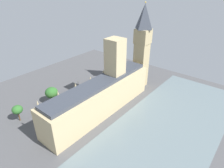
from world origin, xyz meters
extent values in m
plane|color=#4C4C4F|center=(0.00, 0.00, 0.00)|extent=(140.39, 140.39, 0.00)
cube|color=slate|center=(-34.26, 0.00, 0.12)|extent=(41.87, 126.35, 0.25)
cube|color=tan|center=(-2.00, 0.00, 7.70)|extent=(13.32, 64.34, 15.41)
cube|color=tan|center=(-2.00, -11.58, 17.55)|extent=(7.95, 7.95, 35.10)
cube|color=#383D47|center=(-2.00, 0.00, 16.21)|extent=(10.12, 61.77, 1.60)
cone|color=tan|center=(4.26, -28.95, 16.36)|extent=(1.20, 1.20, 1.91)
cone|color=tan|center=(4.26, -19.30, 16.79)|extent=(1.20, 1.20, 2.76)
cone|color=tan|center=(4.26, -9.65, 16.81)|extent=(1.20, 1.20, 2.80)
cone|color=tan|center=(4.26, 0.00, 16.54)|extent=(1.20, 1.20, 2.27)
cone|color=tan|center=(4.26, 9.65, 16.79)|extent=(1.20, 1.20, 2.77)
cone|color=tan|center=(4.26, 19.30, 16.81)|extent=(1.20, 1.20, 2.81)
cone|color=tan|center=(4.26, 28.95, 16.86)|extent=(1.20, 1.20, 2.91)
cube|color=tan|center=(-2.18, -36.72, 13.57)|extent=(7.11, 7.11, 27.15)
cube|color=tan|center=(-2.18, -36.72, 31.23)|extent=(7.82, 7.82, 8.16)
cylinder|color=silver|center=(1.88, -36.72, 31.23)|extent=(0.25, 5.40, 5.40)
torus|color=black|center=(1.88, -36.72, 31.23)|extent=(0.24, 5.64, 5.64)
cylinder|color=silver|center=(-2.18, -40.78, 31.23)|extent=(5.40, 0.25, 5.40)
torus|color=black|center=(-2.18, -40.78, 31.23)|extent=(5.64, 0.24, 5.64)
pyramid|color=#383D47|center=(-2.18, -36.72, 42.00)|extent=(7.82, 7.82, 13.37)
sphere|color=gold|center=(-2.18, -36.72, 49.08)|extent=(0.80, 0.80, 0.80)
cube|color=red|center=(12.39, -18.05, 2.65)|extent=(3.55, 10.70, 4.20)
cube|color=black|center=(12.39, -18.05, 2.73)|extent=(3.57, 10.31, 0.70)
cylinder|color=black|center=(13.91, -21.59, 0.55)|extent=(0.46, 1.13, 1.10)
cylinder|color=black|center=(11.62, -21.82, 0.55)|extent=(0.46, 1.13, 1.10)
cylinder|color=black|center=(13.16, -14.27, 0.55)|extent=(0.46, 1.13, 1.10)
cylinder|color=black|center=(10.88, -14.51, 0.55)|extent=(0.46, 1.13, 1.10)
cube|color=#B7B7BC|center=(14.98, -8.05, 0.72)|extent=(2.12, 4.64, 0.75)
cube|color=black|center=(14.96, -7.82, 1.42)|extent=(1.70, 2.63, 0.65)
cylinder|color=black|center=(15.90, -9.44, 0.34)|extent=(0.30, 0.70, 0.68)
cylinder|color=black|center=(14.25, -9.55, 0.34)|extent=(0.30, 0.70, 0.68)
cylinder|color=black|center=(15.71, -6.55, 0.34)|extent=(0.30, 0.70, 0.68)
cylinder|color=black|center=(14.05, -6.66, 0.34)|extent=(0.30, 0.70, 0.68)
cube|color=black|center=(12.92, 5.59, 0.72)|extent=(1.87, 4.33, 0.75)
cube|color=black|center=(12.91, 5.81, 1.42)|extent=(1.54, 2.44, 0.65)
cylinder|color=black|center=(13.76, 4.25, 0.34)|extent=(0.27, 0.69, 0.68)
cylinder|color=black|center=(12.16, 4.20, 0.34)|extent=(0.27, 0.69, 0.68)
cylinder|color=black|center=(13.68, 6.98, 0.34)|extent=(0.27, 0.69, 0.68)
cylinder|color=black|center=(12.08, 6.94, 0.34)|extent=(0.27, 0.69, 0.68)
cube|color=red|center=(15.82, 15.73, 2.65)|extent=(3.46, 10.69, 4.20)
cube|color=black|center=(15.82, 15.73, 2.73)|extent=(3.49, 10.29, 0.70)
cylinder|color=black|center=(14.33, 19.28, 0.55)|extent=(0.45, 1.13, 1.10)
cylinder|color=black|center=(16.62, 19.50, 0.55)|extent=(0.45, 1.13, 1.10)
cylinder|color=black|center=(15.02, 11.97, 0.55)|extent=(0.45, 1.13, 1.10)
cylinder|color=black|center=(17.31, 12.18, 0.55)|extent=(0.45, 1.13, 1.10)
cylinder|color=maroon|center=(6.17, 28.51, 0.71)|extent=(0.66, 0.66, 1.41)
sphere|color=beige|center=(6.17, 28.51, 1.55)|extent=(0.27, 0.27, 0.27)
cube|color=black|center=(6.00, 28.74, 0.78)|extent=(0.32, 0.28, 0.25)
cylinder|color=gray|center=(6.30, -24.26, 0.71)|extent=(0.67, 0.67, 1.42)
sphere|color=tan|center=(6.30, -24.26, 1.56)|extent=(0.27, 0.27, 0.27)
cube|color=navy|center=(6.50, -24.48, 0.78)|extent=(0.31, 0.29, 0.26)
cylinder|color=navy|center=(6.18, 9.45, 0.63)|extent=(0.55, 0.55, 1.25)
sphere|color=tan|center=(6.18, 9.45, 1.37)|extent=(0.24, 0.24, 0.24)
cube|color=navy|center=(5.93, 9.56, 0.69)|extent=(0.21, 0.30, 0.22)
cylinder|color=brown|center=(23.39, 10.85, 1.85)|extent=(0.56, 0.56, 3.70)
ellipsoid|color=#2D6628|center=(23.39, 10.85, 6.27)|extent=(6.84, 6.84, 5.82)
cylinder|color=brown|center=(22.64, 30.20, 2.19)|extent=(0.56, 0.56, 4.39)
ellipsoid|color=#2D6628|center=(22.64, 30.20, 6.22)|extent=(4.88, 4.88, 4.14)
cylinder|color=black|center=(23.31, -7.71, 2.73)|extent=(0.18, 0.18, 5.47)
sphere|color=#F2EAC6|center=(23.31, -7.71, 5.75)|extent=(0.56, 0.56, 0.56)
camera|label=1|loc=(-57.97, 59.26, 59.06)|focal=31.05mm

